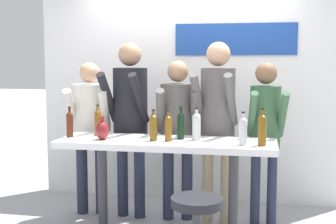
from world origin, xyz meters
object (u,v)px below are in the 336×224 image
at_px(person_left, 130,110).
at_px(wine_bottle_2, 181,124).
at_px(wine_bottle_4, 196,125).
at_px(decorative_vase, 102,130).
at_px(wine_bottle_3, 70,123).
at_px(wine_bottle_6, 262,129).
at_px(wine_bottle_0, 153,126).
at_px(wine_bottle_7, 168,127).
at_px(wine_bottle_5, 98,121).
at_px(person_center_right, 265,124).
at_px(person_center, 217,111).
at_px(wine_bottle_1, 243,130).
at_px(person_far_left, 90,122).
at_px(person_center_left, 178,123).
at_px(bar_stool, 197,224).
at_px(tasting_table, 166,157).

bearing_deg(person_left, wine_bottle_2, -28.88).
height_order(wine_bottle_4, decorative_vase, wine_bottle_4).
distance_m(wine_bottle_3, wine_bottle_6, 1.80).
bearing_deg(wine_bottle_2, wine_bottle_0, -149.15).
relative_size(wine_bottle_4, wine_bottle_7, 1.06).
distance_m(wine_bottle_4, wine_bottle_5, 0.98).
height_order(person_left, person_center_right, person_left).
height_order(person_center, wine_bottle_7, person_center).
distance_m(wine_bottle_1, wine_bottle_2, 0.61).
bearing_deg(person_far_left, person_center_left, -10.78).
xyz_separation_m(person_center, wine_bottle_7, (-0.39, -0.56, -0.09)).
xyz_separation_m(wine_bottle_2, wine_bottle_5, (-0.83, 0.06, -0.00)).
bearing_deg(person_center_left, wine_bottle_0, -110.56).
distance_m(bar_stool, person_center, 1.40).
height_order(person_left, wine_bottle_6, person_left).
bearing_deg(wine_bottle_4, wine_bottle_7, -155.50).
bearing_deg(person_far_left, tasting_table, -40.80).
bearing_deg(wine_bottle_3, person_center_left, 30.69).
height_order(wine_bottle_0, wine_bottle_5, wine_bottle_5).
bearing_deg(wine_bottle_1, wine_bottle_5, 169.78).
distance_m(wine_bottle_1, wine_bottle_7, 0.67).
distance_m(bar_stool, decorative_vase, 1.29).
bearing_deg(person_left, wine_bottle_0, -49.08).
height_order(wine_bottle_1, decorative_vase, wine_bottle_1).
bearing_deg(wine_bottle_5, person_center, 18.52).
relative_size(wine_bottle_6, wine_bottle_7, 1.16).
xyz_separation_m(tasting_table, person_left, (-0.49, 0.54, 0.37)).
relative_size(person_far_left, decorative_vase, 7.49).
height_order(person_center_left, wine_bottle_1, person_center_left).
xyz_separation_m(bar_stool, person_center_right, (0.52, 1.22, 0.62)).
relative_size(wine_bottle_4, wine_bottle_5, 0.99).
bearing_deg(wine_bottle_3, decorative_vase, -12.27).
bearing_deg(wine_bottle_4, person_left, 147.81).
height_order(tasting_table, person_center, person_center).
bearing_deg(person_center_right, wine_bottle_2, -155.92).
bearing_deg(decorative_vase, wine_bottle_1, -1.50).
bearing_deg(wine_bottle_5, tasting_table, -10.49).
bearing_deg(wine_bottle_4, wine_bottle_5, 175.57).
bearing_deg(person_center_left, person_center_right, -10.10).
height_order(bar_stool, wine_bottle_3, wine_bottle_3).
bearing_deg(wine_bottle_4, wine_bottle_6, -16.26).
distance_m(person_left, wine_bottle_0, 0.72).
distance_m(person_far_left, person_left, 0.47).
distance_m(bar_stool, wine_bottle_0, 1.02).
xyz_separation_m(person_center_left, wine_bottle_4, (0.26, -0.49, 0.05)).
bearing_deg(wine_bottle_6, wine_bottle_0, 176.78).
distance_m(wine_bottle_5, wine_bottle_7, 0.76).
height_order(wine_bottle_5, wine_bottle_7, wine_bottle_5).
relative_size(wine_bottle_5, wine_bottle_7, 1.07).
bearing_deg(wine_bottle_0, person_center_left, 79.13).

